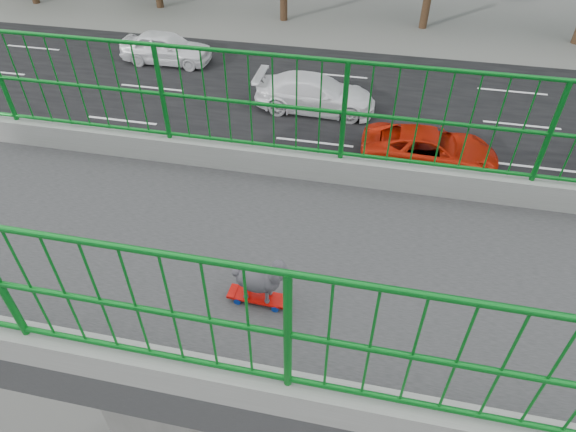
% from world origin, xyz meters
% --- Properties ---
extents(road, '(18.00, 90.00, 0.02)m').
position_xyz_m(road, '(-13.00, 0.00, 0.01)').
color(road, black).
rests_on(road, ground).
extents(footbridge, '(3.00, 24.00, 7.00)m').
position_xyz_m(footbridge, '(0.00, 0.00, 5.22)').
color(footbridge, '#2D2D2F').
rests_on(footbridge, ground).
extents(railing, '(3.00, 24.00, 1.42)m').
position_xyz_m(railing, '(0.00, 0.00, 7.21)').
color(railing, gray).
rests_on(railing, footbridge).
extents(skateboard, '(0.18, 0.53, 0.07)m').
position_xyz_m(skateboard, '(0.52, 1.55, 7.05)').
color(skateboard, red).
rests_on(skateboard, footbridge).
extents(poodle, '(0.23, 0.52, 0.43)m').
position_xyz_m(poodle, '(0.52, 1.58, 7.30)').
color(poodle, '#272529').
rests_on(poodle, skateboard).
extents(car_2, '(2.21, 4.80, 1.33)m').
position_xyz_m(car_2, '(-12.40, 4.21, 0.67)').
color(car_2, red).
rests_on(car_2, ground).
extents(car_3, '(2.04, 5.02, 1.46)m').
position_xyz_m(car_3, '(-15.60, -0.43, 0.73)').
color(car_3, white).
rests_on(car_3, ground).
extents(car_4, '(1.77, 4.41, 1.50)m').
position_xyz_m(car_4, '(-18.80, -8.36, 0.75)').
color(car_4, white).
rests_on(car_4, ground).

